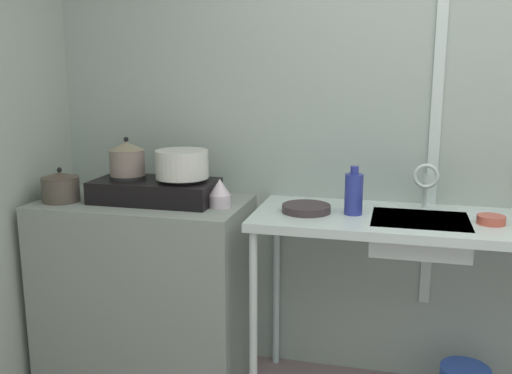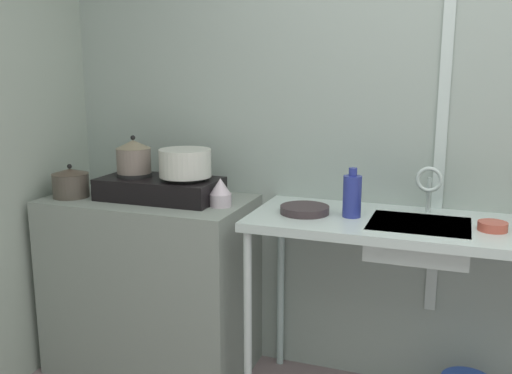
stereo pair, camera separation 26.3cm
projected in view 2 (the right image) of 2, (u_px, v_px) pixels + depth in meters
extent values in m
cube|color=#97A59C|center=(487.00, 110.00, 2.53)|extent=(5.01, 0.10, 2.73)
cube|color=silver|center=(445.00, 79.00, 2.51)|extent=(0.05, 0.01, 2.18)
cube|color=gray|center=(152.00, 284.00, 2.94)|extent=(1.02, 0.56, 0.91)
cube|color=silver|center=(442.00, 229.00, 2.38)|extent=(1.64, 0.56, 0.04)
cylinder|color=silver|center=(248.00, 325.00, 2.51)|extent=(0.04, 0.04, 0.87)
cylinder|color=silver|center=(281.00, 286.00, 2.96)|extent=(0.04, 0.04, 0.87)
cube|color=black|center=(160.00, 189.00, 2.81)|extent=(0.60, 0.30, 0.11)
cylinder|color=black|center=(134.00, 175.00, 2.85)|extent=(0.17, 0.17, 0.02)
cylinder|color=black|center=(186.00, 178.00, 2.75)|extent=(0.17, 0.17, 0.02)
cylinder|color=slate|center=(134.00, 161.00, 2.83)|extent=(0.17, 0.17, 0.12)
cone|color=#7E7259|center=(133.00, 144.00, 2.81)|extent=(0.17, 0.17, 0.04)
sphere|color=black|center=(133.00, 138.00, 2.81)|extent=(0.02, 0.02, 0.02)
cylinder|color=silver|center=(185.00, 163.00, 2.73)|extent=(0.25, 0.25, 0.13)
cylinder|color=#4C443B|center=(71.00, 185.00, 2.86)|extent=(0.18, 0.18, 0.12)
cone|color=#493B30|center=(70.00, 171.00, 2.84)|extent=(0.18, 0.18, 0.03)
sphere|color=black|center=(69.00, 166.00, 2.84)|extent=(0.02, 0.02, 0.02)
cylinder|color=silver|center=(221.00, 200.00, 2.67)|extent=(0.10, 0.10, 0.06)
cone|color=silver|center=(220.00, 186.00, 2.66)|extent=(0.10, 0.10, 0.07)
cube|color=silver|center=(418.00, 239.00, 2.40)|extent=(0.41, 0.34, 0.13)
cylinder|color=silver|center=(429.00, 195.00, 2.55)|extent=(0.02, 0.02, 0.16)
torus|color=silver|center=(429.00, 180.00, 2.49)|extent=(0.12, 0.02, 0.12)
cylinder|color=#372B2E|center=(305.00, 210.00, 2.55)|extent=(0.22, 0.22, 0.03)
cylinder|color=#BB503E|center=(493.00, 226.00, 2.28)|extent=(0.12, 0.12, 0.04)
cylinder|color=navy|center=(352.00, 196.00, 2.47)|extent=(0.08, 0.08, 0.18)
cylinder|color=navy|center=(353.00, 172.00, 2.45)|extent=(0.04, 0.04, 0.04)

